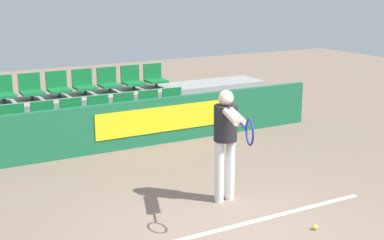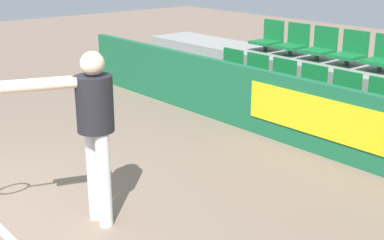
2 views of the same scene
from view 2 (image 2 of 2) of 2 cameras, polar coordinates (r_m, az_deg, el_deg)
name	(u,v)px [view 2 (image 2 of 2)]	position (r m, az deg, el deg)	size (l,w,h in m)	color
barrier_wall	(277,106)	(7.32, 9.01, 1.43)	(9.08, 0.14, 0.92)	#19603D
bleacher_tier_front	(301,116)	(7.83, 11.53, 0.38)	(8.68, 0.97, 0.40)	gray
bleacher_tier_middle	(342,92)	(8.54, 15.72, 2.90)	(8.68, 0.97, 0.80)	gray
stadium_chair_0	(228,68)	(8.90, 3.84, 5.57)	(0.44, 0.43, 0.52)	#333333
stadium_chair_1	(252,74)	(8.52, 6.42, 4.95)	(0.44, 0.43, 0.52)	#333333
stadium_chair_2	(279,80)	(8.15, 9.23, 4.26)	(0.44, 0.43, 0.52)	#333333
stadium_chair_3	(308,87)	(7.82, 12.28, 3.50)	(0.44, 0.43, 0.52)	#333333
stadium_chair_4	(341,94)	(7.50, 15.59, 2.67)	(0.44, 0.43, 0.52)	#333333
stadium_chair_5	(377,103)	(7.22, 19.18, 1.75)	(0.44, 0.43, 0.52)	#333333
stadium_chair_7	(269,38)	(9.51, 8.19, 8.67)	(0.44, 0.43, 0.52)	#333333
stadium_chair_8	(293,42)	(9.16, 10.77, 8.19)	(0.44, 0.43, 0.52)	#333333
stadium_chair_9	(321,46)	(8.82, 13.56, 7.67)	(0.44, 0.43, 0.52)	#333333
stadium_chair_10	(350,51)	(8.51, 16.54, 7.08)	(0.44, 0.43, 0.52)	#333333
stadium_chair_11	(383,56)	(8.22, 19.74, 6.42)	(0.44, 0.43, 0.52)	#333333
tennis_player	(87,119)	(4.87, -11.15, 0.07)	(0.66, 1.52, 1.64)	silver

